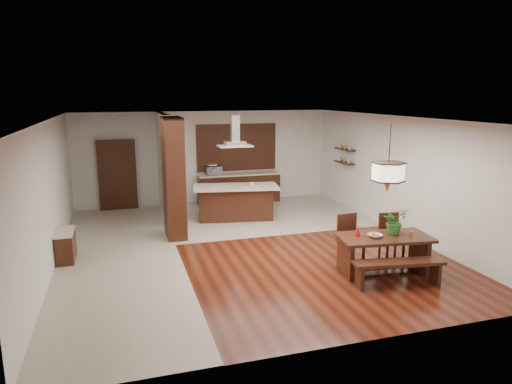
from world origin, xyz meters
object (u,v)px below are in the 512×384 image
object	(u,v)px
dining_chair_right	(392,238)
foliage_plant	(394,221)
hallway_console	(66,246)
dining_table	(384,246)
microwave	(214,170)
fruit_bowl	(375,236)
pendant_lantern	(389,159)
range_hood	(235,130)
island_cup	(252,184)
dining_chair_left	(351,240)
kitchen_island	(236,202)
dining_bench	(398,273)

from	to	relation	value
dining_chair_right	foliage_plant	world-z (taller)	foliage_plant
hallway_console	dining_table	bearing A→B (deg)	-22.73
dining_chair_right	microwave	xyz separation A→B (m)	(-2.50, 6.05, 0.59)
hallway_console	fruit_bowl	size ratio (longest dim) A/B	3.38
foliage_plant	fruit_bowl	xyz separation A→B (m)	(-0.47, -0.08, -0.23)
pendant_lantern	range_hood	world-z (taller)	same
dining_chair_right	microwave	distance (m)	6.57
hallway_console	microwave	world-z (taller)	microwave
island_cup	fruit_bowl	bearing A→B (deg)	-75.69
island_cup	dining_table	bearing A→B (deg)	-72.95
dining_chair_left	microwave	distance (m)	6.18
dining_chair_left	microwave	bearing A→B (deg)	101.75
dining_chair_left	island_cup	size ratio (longest dim) A/B	8.64
dining_table	dining_chair_left	xyz separation A→B (m)	(-0.37, 0.59, -0.04)
microwave	kitchen_island	bearing A→B (deg)	-91.07
dining_bench	foliage_plant	distance (m)	1.08
foliage_plant	hallway_console	bearing A→B (deg)	158.47
dining_bench	pendant_lantern	world-z (taller)	pendant_lantern
dining_bench	kitchen_island	world-z (taller)	kitchen_island
foliage_plant	range_hood	size ratio (longest dim) A/B	0.57
pendant_lantern	fruit_bowl	xyz separation A→B (m)	(-0.22, -0.03, -1.47)
dining_chair_right	fruit_bowl	distance (m)	0.93
dining_chair_left	range_hood	xyz separation A→B (m)	(-1.42, 3.98, 1.96)
dining_bench	pendant_lantern	bearing A→B (deg)	82.90
hallway_console	fruit_bowl	world-z (taller)	fruit_bowl
dining_bench	dining_chair_right	size ratio (longest dim) A/B	1.68
hallway_console	dining_chair_right	size ratio (longest dim) A/B	0.88
dining_chair_right	microwave	bearing A→B (deg)	119.49
foliage_plant	kitchen_island	world-z (taller)	foliage_plant
pendant_lantern	island_cup	bearing A→B (deg)	107.05
kitchen_island	foliage_plant	bearing A→B (deg)	-55.84
pendant_lantern	microwave	xyz separation A→B (m)	(-1.99, 6.53, -1.16)
dining_chair_left	range_hood	size ratio (longest dim) A/B	1.13
island_cup	microwave	xyz separation A→B (m)	(-0.63, 2.09, 0.08)
dining_chair_left	island_cup	distance (m)	4.01
range_hood	hallway_console	bearing A→B (deg)	-153.86
dining_chair_left	kitchen_island	bearing A→B (deg)	106.12
dining_chair_left	foliage_plant	size ratio (longest dim) A/B	1.96
dining_table	microwave	size ratio (longest dim) A/B	3.92
dining_bench	range_hood	xyz separation A→B (m)	(-1.71, 5.21, 2.23)
island_cup	pendant_lantern	bearing A→B (deg)	-72.95
dining_bench	kitchen_island	bearing A→B (deg)	108.20
pendant_lantern	dining_chair_right	bearing A→B (deg)	43.61
fruit_bowl	kitchen_island	distance (m)	4.87
foliage_plant	dining_table	bearing A→B (deg)	-167.97
dining_bench	range_hood	distance (m)	5.92
dining_table	kitchen_island	size ratio (longest dim) A/B	0.77
dining_bench	island_cup	distance (m)	5.30
dining_chair_right	island_cup	distance (m)	4.41
fruit_bowl	pendant_lantern	bearing A→B (deg)	7.23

